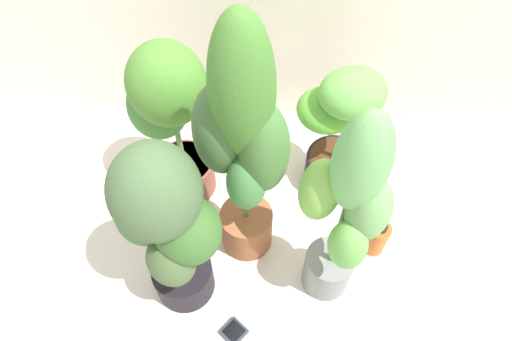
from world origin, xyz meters
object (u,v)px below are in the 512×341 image
at_px(potted_plant_center, 243,150).
at_px(hygrometer_box, 234,332).
at_px(potted_plant_front_left, 167,226).
at_px(potted_plant_front_right, 345,216).
at_px(potted_plant_back_right, 338,132).
at_px(potted_plant_back_left, 170,114).
at_px(nutrient_bottle, 376,237).

bearing_deg(potted_plant_center, hygrometer_box, -92.95).
distance_m(potted_plant_center, hygrometer_box, 0.71).
relative_size(potted_plant_center, potted_plant_front_left, 1.33).
bearing_deg(potted_plant_front_left, potted_plant_front_right, 5.64).
relative_size(potted_plant_back_right, potted_plant_back_left, 0.83).
xyz_separation_m(potted_plant_back_right, potted_plant_front_right, (-0.04, -0.51, 0.17)).
distance_m(potted_plant_back_left, hygrometer_box, 0.86).
bearing_deg(potted_plant_front_left, potted_plant_back_left, 99.69).
bearing_deg(potted_plant_back_right, hygrometer_box, -117.62).
height_order(potted_plant_front_left, hygrometer_box, potted_plant_front_left).
bearing_deg(potted_plant_back_left, potted_plant_front_left, -80.31).
bearing_deg(potted_plant_front_right, potted_plant_back_left, 144.52).
relative_size(potted_plant_back_right, hygrometer_box, 5.75).
distance_m(potted_plant_center, nutrient_bottle, 0.75).
height_order(potted_plant_back_right, potted_plant_front_left, potted_plant_front_left).
distance_m(potted_plant_front_left, potted_plant_back_left, 0.51).
bearing_deg(potted_plant_front_left, hygrometer_box, -40.07).
relative_size(potted_plant_center, hygrometer_box, 9.83).
relative_size(potted_plant_back_right, potted_plant_front_right, 0.68).
distance_m(potted_plant_back_right, potted_plant_back_left, 0.68).
bearing_deg(hygrometer_box, potted_plant_back_right, 102.52).
distance_m(potted_plant_back_left, potted_plant_front_right, 0.78).
xyz_separation_m(potted_plant_center, hygrometer_box, (-0.02, -0.39, -0.59)).
bearing_deg(potted_plant_front_right, potted_plant_center, 152.27).
height_order(potted_plant_back_right, potted_plant_center, potted_plant_center).
height_order(potted_plant_center, nutrient_bottle, potted_plant_center).
distance_m(potted_plant_center, potted_plant_front_left, 0.33).
relative_size(potted_plant_front_right, nutrient_bottle, 5.32).
xyz_separation_m(potted_plant_back_right, hygrometer_box, (-0.38, -0.73, -0.32)).
distance_m(potted_plant_center, potted_plant_back_left, 0.44).
relative_size(potted_plant_back_left, nutrient_bottle, 4.36).
distance_m(potted_plant_front_right, nutrient_bottle, 0.50).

